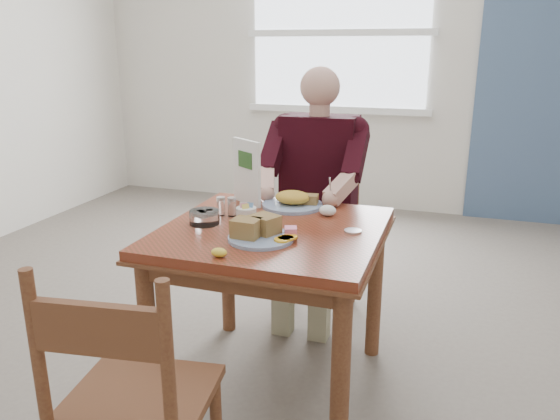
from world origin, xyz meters
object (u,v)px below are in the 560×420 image
(near_plate, at_px, (260,231))
(far_plate, at_px, (294,201))
(diner, at_px, (316,177))
(chair_far, at_px, (319,230))
(chair_near, at_px, (131,406))
(table, at_px, (273,252))

(near_plate, distance_m, far_plate, 0.48)
(diner, bearing_deg, chair_far, 90.01)
(chair_near, relative_size, diner, 0.69)
(chair_far, bearing_deg, diner, -89.99)
(chair_near, relative_size, near_plate, 3.11)
(table, bearing_deg, far_plate, 90.83)
(chair_far, xyz_separation_m, chair_near, (-0.12, -1.71, 0.00))
(table, bearing_deg, chair_far, 90.00)
(chair_near, xyz_separation_m, diner, (0.12, 1.62, 0.33))
(chair_near, bearing_deg, chair_far, 86.03)
(table, relative_size, diner, 0.66)
(table, relative_size, far_plate, 2.93)
(chair_near, bearing_deg, table, 82.60)
(table, distance_m, chair_far, 0.81)
(table, relative_size, near_plate, 3.02)
(table, xyz_separation_m, far_plate, (-0.00, 0.32, 0.14))
(chair_far, relative_size, near_plate, 3.11)
(chair_far, height_order, near_plate, chair_far)
(chair_far, relative_size, far_plate, 3.02)
(chair_far, xyz_separation_m, far_plate, (-0.00, -0.48, 0.30))
(table, distance_m, diner, 0.73)
(chair_near, xyz_separation_m, near_plate, (0.12, 0.76, 0.30))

